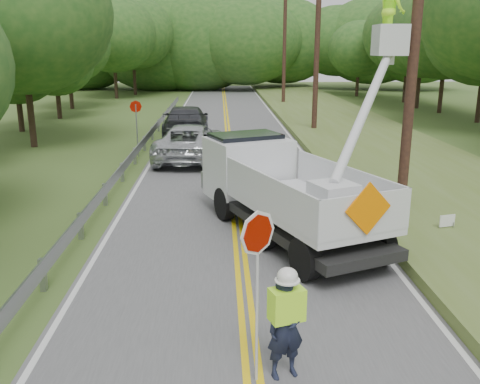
{
  "coord_description": "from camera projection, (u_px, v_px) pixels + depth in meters",
  "views": [
    {
      "loc": [
        -0.46,
        -5.89,
        4.82
      ],
      "look_at": [
        0.0,
        6.0,
        1.5
      ],
      "focal_mm": 38.95,
      "sensor_mm": 36.0,
      "label": 1
    }
  ],
  "objects": [
    {
      "name": "road",
      "position": [
        232.0,
        174.0,
        20.45
      ],
      "size": [
        7.2,
        96.0,
        0.03
      ],
      "color": "#535355",
      "rests_on": "ground"
    },
    {
      "name": "guardrail",
      "position": [
        132.0,
        156.0,
        21.03
      ],
      "size": [
        0.18,
        48.0,
        0.77
      ],
      "color": "gray",
      "rests_on": "ground"
    },
    {
      "name": "utility_poles",
      "position": [
        347.0,
        36.0,
        22.13
      ],
      "size": [
        1.6,
        43.3,
        10.0
      ],
      "color": "black",
      "rests_on": "ground"
    },
    {
      "name": "tall_grass_verge",
      "position": [
        410.0,
        169.0,
        20.68
      ],
      "size": [
        7.0,
        96.0,
        0.3
      ],
      "primitive_type": "cube",
      "color": "#566D28",
      "rests_on": "ground"
    },
    {
      "name": "treeline_left",
      "position": [
        63.0,
        35.0,
        32.53
      ],
      "size": [
        10.76,
        56.58,
        10.2
      ],
      "color": "#332319",
      "rests_on": "ground"
    },
    {
      "name": "treeline_horizon",
      "position": [
        215.0,
        41.0,
        59.67
      ],
      "size": [
        55.16,
        14.35,
        11.6
      ],
      "color": "#214F1C",
      "rests_on": "ground"
    },
    {
      "name": "flagger",
      "position": [
        285.0,
        319.0,
        7.64
      ],
      "size": [
        1.04,
        0.6,
        2.66
      ],
      "color": "#191E33",
      "rests_on": "road"
    },
    {
      "name": "bucket_truck",
      "position": [
        281.0,
        172.0,
        14.26
      ],
      "size": [
        5.72,
        7.03,
        6.6
      ],
      "color": "black",
      "rests_on": "road"
    },
    {
      "name": "suv_silver",
      "position": [
        190.0,
        142.0,
        22.79
      ],
      "size": [
        3.04,
        5.87,
        1.58
      ],
      "primitive_type": "imported",
      "rotation": [
        0.0,
        0.0,
        3.07
      ],
      "color": "silver",
      "rests_on": "road"
    },
    {
      "name": "suv_darkgrey",
      "position": [
        186.0,
        122.0,
        28.58
      ],
      "size": [
        2.5,
        5.94,
        1.71
      ],
      "primitive_type": "imported",
      "rotation": [
        0.0,
        0.0,
        3.16
      ],
      "color": "#323439",
      "rests_on": "road"
    },
    {
      "name": "stop_sign_permanent",
      "position": [
        136.0,
        120.0,
        23.27
      ],
      "size": [
        0.52,
        0.19,
        2.54
      ],
      "color": "gray",
      "rests_on": "ground"
    },
    {
      "name": "yard_sign",
      "position": [
        447.0,
        222.0,
        13.45
      ],
      "size": [
        0.44,
        0.13,
        0.65
      ],
      "color": "white",
      "rests_on": "ground"
    }
  ]
}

